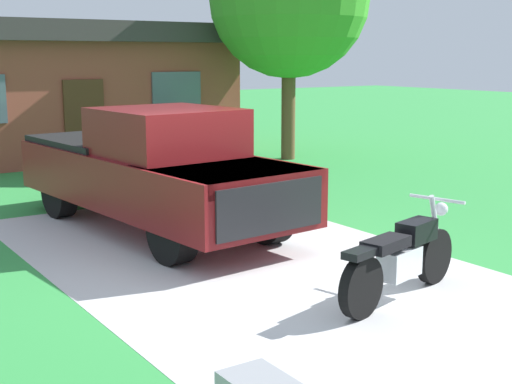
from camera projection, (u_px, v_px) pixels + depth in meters
ground_plane at (253, 265)px, 9.15m from camera, size 80.00×80.00×0.00m
driveway_pad at (253, 265)px, 9.15m from camera, size 4.79×8.93×0.01m
motorcycle at (402, 258)px, 7.80m from camera, size 2.17×0.88×1.09m
pickup_truck at (152, 168)px, 10.94m from camera, size 2.49×5.77×1.90m
neighbor_house at (50, 88)px, 19.05m from camera, size 9.60×5.60×3.50m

